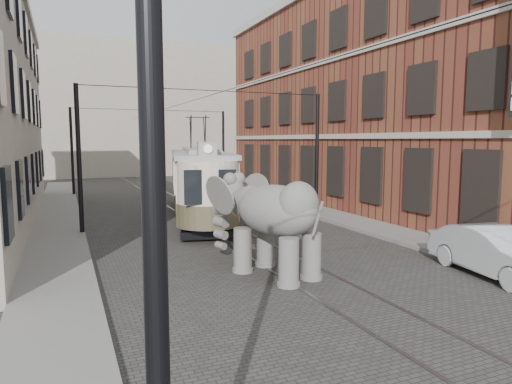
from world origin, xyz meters
name	(u,v)px	position (x,y,z in m)	size (l,w,h in m)	color
ground	(272,257)	(0.00, 0.00, 0.00)	(120.00, 120.00, 0.00)	#3B3936
tram_rails	(272,256)	(0.00, 0.00, 0.01)	(1.54, 80.00, 0.02)	slate
sidewalk_right	(415,239)	(6.00, 0.00, 0.07)	(2.00, 60.00, 0.15)	slate
sidewalk_left	(56,278)	(-6.50, 0.00, 0.07)	(2.00, 60.00, 0.15)	slate
brick_building	(377,103)	(11.00, 9.00, 6.00)	(8.00, 26.00, 12.00)	maroon
distant_block	(121,111)	(0.00, 40.00, 7.00)	(28.00, 10.00, 14.00)	#9F9383
catenary	(218,159)	(-0.20, 5.00, 3.00)	(11.00, 30.20, 6.00)	black
tram	(198,166)	(0.08, 8.97, 2.49)	(2.59, 12.57, 4.99)	beige
elephant	(276,225)	(-0.76, -1.91, 1.43)	(2.58, 4.67, 2.86)	slate
parked_car	(496,252)	(4.87, -4.41, 0.70)	(1.48, 4.22, 1.39)	#B3B5B9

